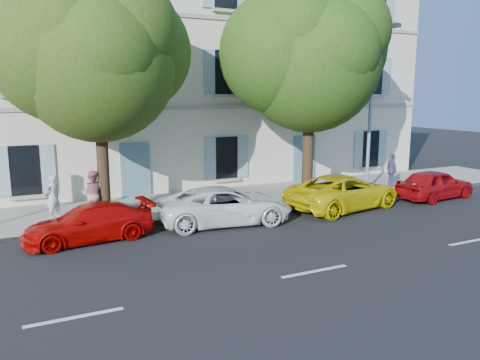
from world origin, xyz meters
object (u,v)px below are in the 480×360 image
car_yellow_supercar (344,192)px  street_lamp (373,100)px  pedestrian_a (53,197)px  car_red_coupe (89,223)px  pedestrian_b (93,194)px  pedestrian_c (392,170)px  tree_right (310,63)px  tree_left (98,64)px  car_red_hatchback (435,184)px  car_white_coupe (226,205)px

car_yellow_supercar → street_lamp: (2.70, 1.63, 3.65)m
pedestrian_a → car_red_coupe: bearing=71.6°
pedestrian_b → pedestrian_c: pedestrian_b is taller
tree_right → street_lamp: bearing=-1.9°
tree_left → pedestrian_a: tree_left is taller
car_red_coupe → pedestrian_c: pedestrian_c is taller
tree_left → tree_right: bearing=-3.9°
car_red_hatchback → car_red_coupe: bearing=82.5°
pedestrian_a → tree_right: bearing=138.3°
street_lamp → pedestrian_b: (-12.17, 0.65, -3.32)m
pedestrian_a → pedestrian_c: bearing=141.5°
tree_right → pedestrian_b: size_ratio=5.06×
car_white_coupe → car_red_hatchback: size_ratio=1.23×
car_yellow_supercar → pedestrian_c: (4.53, 2.13, 0.26)m
car_yellow_supercar → tree_right: size_ratio=0.56×
car_red_hatchback → street_lamp: (-2.07, 1.92, 3.69)m
tree_right → pedestrian_c: (5.16, 0.39, -4.92)m
tree_left → pedestrian_a: bearing=167.3°
car_white_coupe → pedestrian_c: size_ratio=2.97×
car_red_coupe → street_lamp: street_lamp is taller
car_yellow_supercar → tree_left: (-9.06, 2.31, 4.92)m
tree_right → pedestrian_a: (-10.17, 0.96, -4.92)m
car_red_hatchback → pedestrian_c: pedestrian_c is taller
car_red_coupe → tree_left: size_ratio=0.47×
car_red_coupe → pedestrian_c: bearing=92.7°
street_lamp → tree_left: bearing=176.7°
pedestrian_a → pedestrian_b: pedestrian_b is taller
car_white_coupe → tree_right: tree_right is taller
car_yellow_supercar → street_lamp: street_lamp is taller
car_yellow_supercar → pedestrian_c: 5.02m
car_red_coupe → car_red_hatchback: 14.72m
tree_left → pedestrian_c: bearing=-0.8°
car_yellow_supercar → pedestrian_b: (-9.47, 2.28, 0.33)m
tree_left → pedestrian_c: (13.59, -0.18, -4.66)m
car_yellow_supercar → car_red_coupe: bearing=79.2°
tree_left → pedestrian_a: 4.99m
tree_right → car_white_coupe: bearing=-159.5°
street_lamp → tree_right: bearing=178.1°
pedestrian_c → car_red_coupe: bearing=115.5°
car_white_coupe → car_yellow_supercar: 5.22m
tree_right → pedestrian_a: tree_right is taller
car_red_coupe → car_white_coupe: size_ratio=0.84×
car_yellow_supercar → pedestrian_c: size_ratio=3.12×
tree_left → pedestrian_c: 14.37m
car_white_coupe → car_red_hatchback: (10.00, -0.31, -0.00)m
pedestrian_a → pedestrian_b: 1.39m
car_white_coupe → car_red_hatchback: 10.00m
car_red_coupe → car_yellow_supercar: (9.94, -0.05, 0.12)m
pedestrian_a → pedestrian_c: (15.33, -0.57, -0.00)m
pedestrian_b → pedestrian_c: (14.00, -0.15, -0.07)m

